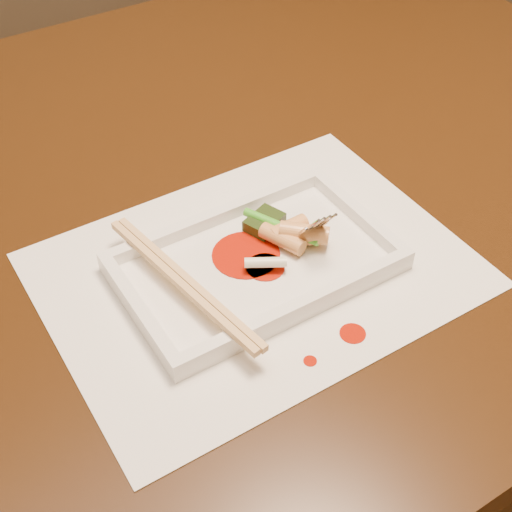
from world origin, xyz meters
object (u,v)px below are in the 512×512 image
plate_base (256,266)px  table (159,265)px  placemat (256,270)px  fork (308,169)px  chopstick_a (179,283)px

plate_base → table: bearing=104.1°
placemat → plate_base: bearing=0.0°
placemat → fork: size_ratio=2.86×
table → chopstick_a: chopstick_a is taller
plate_base → chopstick_a: chopstick_a is taller
plate_base → chopstick_a: 0.08m
plate_base → fork: fork is taller
plate_base → chopstick_a: (-0.08, 0.00, 0.02)m
table → fork: size_ratio=10.00×
placemat → fork: 0.11m
table → chopstick_a: bearing=-105.6°
placemat → chopstick_a: (-0.08, 0.00, 0.03)m
chopstick_a → plate_base: bearing=0.0°
table → placemat: size_ratio=3.50×
table → plate_base: bearing=-75.9°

